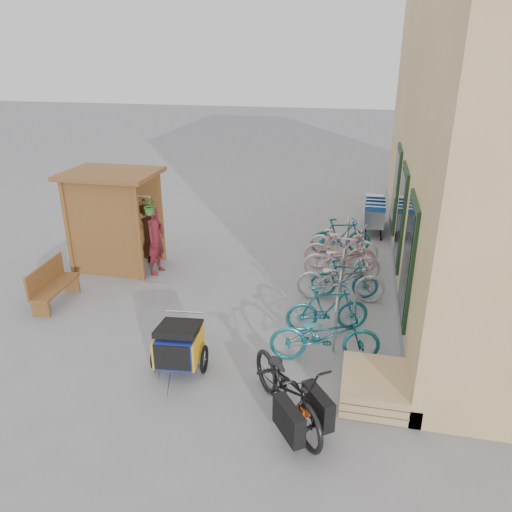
% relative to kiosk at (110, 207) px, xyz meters
% --- Properties ---
extents(ground, '(80.00, 80.00, 0.00)m').
position_rel_kiosk_xyz_m(ground, '(3.28, -2.47, -1.55)').
color(ground, gray).
extents(kiosk, '(2.49, 1.65, 2.40)m').
position_rel_kiosk_xyz_m(kiosk, '(0.00, 0.00, 0.00)').
color(kiosk, brown).
rests_on(kiosk, ground).
extents(bike_rack, '(0.05, 5.35, 0.86)m').
position_rel_kiosk_xyz_m(bike_rack, '(5.58, -0.07, -1.04)').
color(bike_rack, '#A5A8AD').
rests_on(bike_rack, ground).
extents(pallet_stack, '(1.00, 1.20, 0.40)m').
position_rel_kiosk_xyz_m(pallet_stack, '(6.28, -3.87, -1.34)').
color(pallet_stack, tan).
rests_on(pallet_stack, ground).
extents(bench, '(0.52, 1.44, 0.90)m').
position_rel_kiosk_xyz_m(bench, '(-0.40, -2.11, -1.10)').
color(bench, brown).
rests_on(bench, ground).
extents(shopping_carts, '(0.58, 1.94, 1.03)m').
position_rel_kiosk_xyz_m(shopping_carts, '(6.28, 4.12, -0.95)').
color(shopping_carts, silver).
rests_on(shopping_carts, ground).
extents(child_trailer, '(0.94, 1.54, 0.89)m').
position_rel_kiosk_xyz_m(child_trailer, '(3.07, -3.79, -1.06)').
color(child_trailer, navy).
rests_on(child_trailer, ground).
extents(cargo_bike, '(1.80, 2.12, 1.09)m').
position_rel_kiosk_xyz_m(cargo_bike, '(5.04, -4.61, -1.01)').
color(cargo_bike, black).
rests_on(cargo_bike, ground).
extents(person_kiosk, '(0.48, 0.67, 1.72)m').
position_rel_kiosk_xyz_m(person_kiosk, '(1.14, -0.12, -0.69)').
color(person_kiosk, maroon).
rests_on(person_kiosk, ground).
extents(bike_0, '(1.98, 0.96, 1.00)m').
position_rel_kiosk_xyz_m(bike_0, '(5.43, -3.00, -1.05)').
color(bike_0, '#1E6A78').
rests_on(bike_0, ground).
extents(bike_1, '(1.65, 0.90, 0.96)m').
position_rel_kiosk_xyz_m(bike_1, '(5.39, -2.00, -1.07)').
color(bike_1, '#1E6A78').
rests_on(bike_1, ground).
extents(bike_2, '(1.93, 0.76, 0.99)m').
position_rel_kiosk_xyz_m(bike_2, '(5.56, -0.68, -1.05)').
color(bike_2, '#9FA0A4').
rests_on(bike_2, ground).
extents(bike_3, '(1.51, 0.56, 0.88)m').
position_rel_kiosk_xyz_m(bike_3, '(5.64, -0.50, -1.11)').
color(bike_3, '#1E6A78').
rests_on(bike_3, ground).
extents(bike_4, '(1.82, 0.72, 0.94)m').
position_rel_kiosk_xyz_m(bike_4, '(5.52, 0.44, -1.08)').
color(bike_4, '#B3B2AF').
rests_on(bike_4, ground).
extents(bike_5, '(1.80, 0.64, 1.06)m').
position_rel_kiosk_xyz_m(bike_5, '(5.44, 0.87, -1.02)').
color(bike_5, pink).
rests_on(bike_5, ground).
extents(bike_6, '(1.90, 0.98, 0.95)m').
position_rel_kiosk_xyz_m(bike_6, '(5.50, 1.59, -1.08)').
color(bike_6, '#B3B2AF').
rests_on(bike_6, ground).
extents(bike_7, '(1.68, 0.88, 0.97)m').
position_rel_kiosk_xyz_m(bike_7, '(5.40, 2.06, -1.07)').
color(bike_7, '#1E6A78').
rests_on(bike_7, ground).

